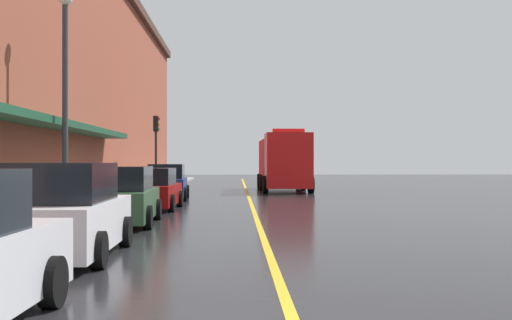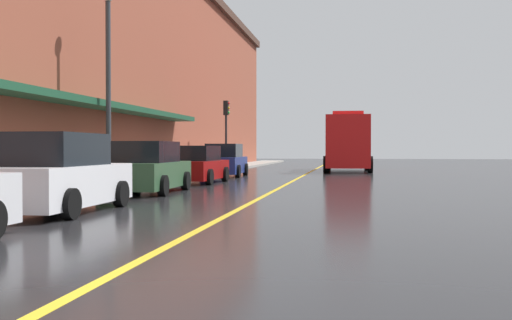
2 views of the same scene
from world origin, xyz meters
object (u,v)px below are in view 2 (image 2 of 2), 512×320
parked_car_1 (59,175)px  parked_car_3 (195,165)px  fire_truck (348,144)px  parking_meter_0 (185,156)px  parked_car_4 (225,161)px  street_lamp_left (108,65)px  parking_meter_1 (151,158)px  traffic_light_near (226,121)px  parked_car_2 (148,169)px

parked_car_1 → parked_car_3: 11.73m
fire_truck → parked_car_3: bearing=-23.7°
parking_meter_0 → parked_car_1: bearing=-84.5°
parked_car_3 → parked_car_4: 6.04m
street_lamp_left → parked_car_3: bearing=62.7°
parked_car_4 → parking_meter_1: size_ratio=3.28×
parked_car_3 → parking_meter_0: bearing=23.3°
parking_meter_1 → street_lamp_left: bearing=-102.4°
parked_car_1 → street_lamp_left: bearing=14.3°
parked_car_3 → parked_car_4: bearing=1.8°
parked_car_4 → traffic_light_near: bearing=9.4°
parking_meter_0 → parking_meter_1: same height
parked_car_2 → parking_meter_0: bearing=6.7°
parked_car_1 → parked_car_2: 6.07m
parked_car_4 → traffic_light_near: size_ratio=1.01×
fire_truck → parking_meter_1: bearing=-26.5°
parked_car_3 → street_lamp_left: (-2.09, -4.04, 3.66)m
fire_truck → traffic_light_near: size_ratio=1.97×
parked_car_2 → parked_car_4: (0.02, 11.70, 0.01)m
parked_car_2 → traffic_light_near: 18.64m
parking_meter_1 → parked_car_3: bearing=41.2°
parked_car_4 → parked_car_3: bearing=178.3°
fire_truck → street_lamp_left: (-8.21, -18.63, 2.66)m
parking_meter_0 → parked_car_4: bearing=58.5°
parked_car_3 → fire_truck: size_ratio=0.51×
parked_car_1 → parking_meter_0: bearing=4.6°
traffic_light_near → parked_car_3: bearing=-83.6°
parked_car_2 → street_lamp_left: bearing=49.4°
parked_car_1 → fire_truck: size_ratio=0.53×
street_lamp_left → parked_car_1: bearing=-74.7°
parked_car_1 → street_lamp_left: 8.73m
parked_car_2 → parking_meter_1: parked_car_2 is taller
parked_car_2 → fire_truck: 21.20m
fire_truck → traffic_light_near: (-7.55, -1.81, 1.42)m
parked_car_2 → traffic_light_near: bearing=2.2°
parked_car_3 → traffic_light_near: bearing=7.7°
parked_car_1 → parking_meter_1: size_ratio=3.37×
parked_car_2 → traffic_light_near: size_ratio=1.06×
parked_car_4 → fire_truck: 10.59m
parked_car_1 → parking_meter_0: (-1.50, 15.42, 0.23)m
parked_car_3 → fire_truck: 15.85m
parking_meter_0 → traffic_light_near: size_ratio=0.31×
parked_car_3 → traffic_light_near: size_ratio=1.00×
parked_car_4 → street_lamp_left: street_lamp_left is taller
parked_car_3 → traffic_light_near: traffic_light_near is taller
parked_car_4 → parked_car_1: bearing=178.0°
parked_car_1 → parked_car_4: bearing=-0.7°
parking_meter_0 → street_lamp_left: (-0.60, -7.73, 3.34)m
parked_car_4 → parked_car_2: bearing=177.8°
parked_car_4 → street_lamp_left: (-2.04, -10.08, 3.61)m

